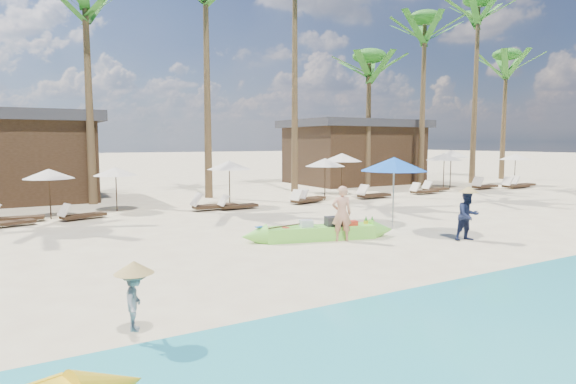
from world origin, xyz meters
TOP-DOWN VIEW (x-y plane):
  - ground at (0.00, 0.00)m, footprint 240.00×240.00m
  - wet_sand_strip at (0.00, -5.00)m, footprint 240.00×4.50m
  - green_canoe at (1.26, 2.36)m, footprint 5.10×1.65m
  - tourist at (1.69, 1.89)m, footprint 0.69×0.58m
  - vendor_green at (4.89, 0.13)m, footprint 0.80×0.67m
  - vendor_yellow at (-5.03, -2.41)m, footprint 0.50×0.65m
  - blue_umbrella at (4.25, 2.59)m, footprint 2.19×2.19m
  - resort_parasol_4 at (-5.35, 10.39)m, footprint 1.81×1.81m
  - lounger_4_left at (-6.80, 9.25)m, footprint 1.72×0.89m
  - lounger_4_right at (-6.51, 10.22)m, footprint 1.76×0.72m
  - resort_parasol_5 at (-2.85, 11.28)m, footprint 1.77×1.77m
  - lounger_5_left at (-4.42, 9.72)m, footprint 1.73×1.01m
  - resort_parasol_6 at (1.82, 10.49)m, footprint 1.97×1.97m
  - lounger_6_left at (0.67, 9.65)m, footprint 1.96×0.62m
  - lounger_6_right at (1.63, 9.34)m, footprint 1.72×0.58m
  - resort_parasol_7 at (6.74, 10.24)m, footprint 1.99×1.99m
  - lounger_7_left at (5.19, 9.57)m, footprint 1.85×1.02m
  - lounger_7_right at (5.76, 10.04)m, footprint 1.78×1.08m
  - resort_parasol_8 at (8.61, 11.43)m, footprint 2.18×2.18m
  - lounger_8_left at (9.16, 9.57)m, footprint 1.93×0.70m
  - resort_parasol_9 at (15.82, 11.06)m, footprint 2.11×2.11m
  - lounger_9_left at (12.87, 9.79)m, footprint 1.71×0.55m
  - lounger_9_right at (14.36, 10.37)m, footprint 1.73×0.55m
  - resort_parasol_10 at (17.08, 11.67)m, footprint 2.27×2.27m
  - lounger_10_left at (18.11, 10.01)m, footprint 2.03×0.84m
  - lounger_10_right at (20.04, 9.33)m, footprint 1.93×0.65m
  - resort_parasol_11 at (22.16, 10.83)m, footprint 2.01×2.01m
  - lounger_11_left at (21.03, 9.58)m, footprint 1.96×0.62m
  - palm_3 at (-3.36, 14.27)m, footprint 2.08×2.08m
  - palm_4 at (2.15, 14.01)m, footprint 2.08×2.08m
  - palm_6 at (12.84, 14.52)m, footprint 2.08×2.08m
  - palm_7 at (16.57, 13.68)m, footprint 2.08×2.08m
  - palm_8 at (21.07, 13.33)m, footprint 2.08×2.08m
  - palm_9 at (26.21, 14.81)m, footprint 2.08×2.08m
  - pavilion_east at (14.00, 17.50)m, footprint 8.80×6.60m

SIDE VIEW (x-z plane):
  - ground at x=0.00m, z-range 0.00..0.00m
  - wet_sand_strip at x=0.00m, z-range 0.00..0.01m
  - lounger_4_left at x=-6.80m, z-range -0.09..0.47m
  - lounger_5_left at x=-4.42m, z-range -0.09..0.47m
  - lounger_6_right at x=1.63m, z-range -0.10..0.48m
  - lounger_9_left at x=12.87m, z-range -0.10..0.48m
  - lounger_4_right at x=-6.51m, z-range -0.10..0.48m
  - lounger_7_right at x=5.76m, z-range -0.10..0.48m
  - lounger_9_right at x=14.36m, z-range -0.10..0.49m
  - lounger_7_left at x=5.19m, z-range -0.10..0.50m
  - lounger_8_left at x=9.16m, z-range -0.11..0.54m
  - lounger_10_right at x=20.04m, z-range -0.11..0.54m
  - lounger_6_left at x=0.67m, z-range -0.11..0.55m
  - lounger_11_left at x=21.03m, z-range -0.11..0.55m
  - green_canoe at x=1.26m, z-range -0.11..0.55m
  - lounger_10_left at x=18.11m, z-range -0.11..0.56m
  - vendor_yellow at x=-5.03m, z-range 0.18..1.07m
  - vendor_green at x=4.89m, z-range 0.00..1.46m
  - tourist at x=1.69m, z-range 0.00..1.60m
  - resort_parasol_5 at x=-2.85m, z-range 0.73..2.56m
  - resort_parasol_4 at x=-5.35m, z-range 0.75..2.61m
  - resort_parasol_6 at x=1.82m, z-range 0.81..2.84m
  - resort_parasol_7 at x=6.74m, z-range 0.82..2.87m
  - resort_parasol_11 at x=22.16m, z-range 0.83..2.91m
  - resort_parasol_9 at x=15.82m, z-range 0.87..3.04m
  - resort_parasol_8 at x=8.61m, z-range 0.90..3.15m
  - resort_parasol_10 at x=17.08m, z-range 0.94..3.28m
  - blue_umbrella at x=4.25m, z-range 0.95..3.31m
  - pavilion_east at x=14.00m, z-range 0.05..4.35m
  - palm_6 at x=12.84m, z-range 2.79..11.31m
  - palm_9 at x=26.21m, z-range 3.14..12.97m
  - palm_3 at x=-3.36m, z-range 3.32..13.83m
  - palm_7 at x=16.57m, z-range 3.46..14.53m
  - palm_4 at x=2.15m, z-range 3.60..15.30m
  - palm_8 at x=21.07m, z-range 3.83..16.53m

